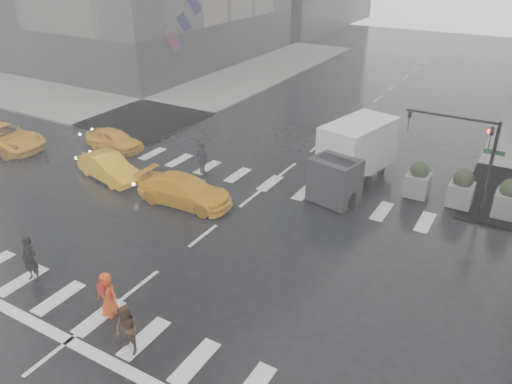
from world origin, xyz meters
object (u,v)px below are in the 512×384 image
Objects in this scene: taxi_mid at (109,167)px; box_truck at (352,155)px; taxi_front at (114,140)px; traffic_signal_pole at (470,146)px; pedestrian_orange at (107,294)px; pedestrian_brown at (127,330)px.

taxi_mid is 12.66m from box_truck.
taxi_front is 4.21m from taxi_mid.
traffic_signal_pole is 2.73× the size of pedestrian_orange.
traffic_signal_pole reaches higher than pedestrian_orange.
taxi_mid is at bearing 130.77° from pedestrian_orange.
traffic_signal_pole is 0.75× the size of box_truck.
pedestrian_brown is 2.03m from pedestrian_orange.
pedestrian_orange is at bearing -122.70° from traffic_signal_pole.
pedestrian_orange is 0.43× the size of taxi_front.
taxi_front is (-19.35, -2.65, -2.56)m from traffic_signal_pole.
box_truck is (1.65, 14.54, 0.84)m from pedestrian_brown.
taxi_front is at bearing 53.37° from taxi_mid.
taxi_front is at bearing 129.64° from pedestrian_orange.
pedestrian_brown reaches higher than taxi_front.
taxi_mid reaches higher than taxi_front.
pedestrian_brown is at bearing -32.62° from pedestrian_orange.
pedestrian_brown is 14.66m from box_truck.
pedestrian_brown is 13.04m from taxi_mid.
traffic_signal_pole is 19.70m from taxi_front.
box_truck is (11.25, 5.71, 1.02)m from taxi_mid.
pedestrian_brown is 0.28× the size of box_truck.
taxi_front is at bearing -157.28° from box_truck.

